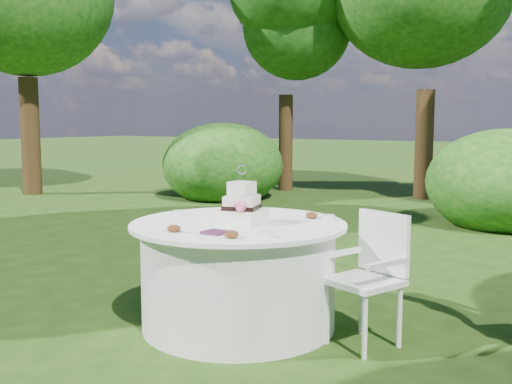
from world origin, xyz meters
TOP-DOWN VIEW (x-y plane):
  - ground at (0.00, 0.00)m, footprint 80.00×80.00m
  - napkins at (0.11, -0.44)m, footprint 0.14×0.14m
  - feather_plume at (-0.15, -0.49)m, footprint 0.48×0.07m
  - table at (0.00, 0.00)m, footprint 1.56×1.56m
  - cake at (0.03, -0.01)m, footprint 0.31×0.31m
  - chair at (0.95, 0.18)m, footprint 0.54×0.54m
  - votives at (0.03, 0.13)m, footprint 1.17×0.91m
  - petal_cups at (0.17, -0.21)m, footprint 0.62×1.06m

SIDE VIEW (x-z plane):
  - ground at x=0.00m, z-range 0.00..0.00m
  - table at x=0.00m, z-range 0.00..0.77m
  - chair at x=0.95m, z-range 0.07..0.96m
  - feather_plume at x=-0.15m, z-range 0.77..0.78m
  - napkins at x=0.11m, z-range 0.77..0.79m
  - votives at x=0.03m, z-range 0.77..0.81m
  - petal_cups at x=0.17m, z-range 0.77..0.82m
  - cake at x=0.03m, z-range 0.67..1.09m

